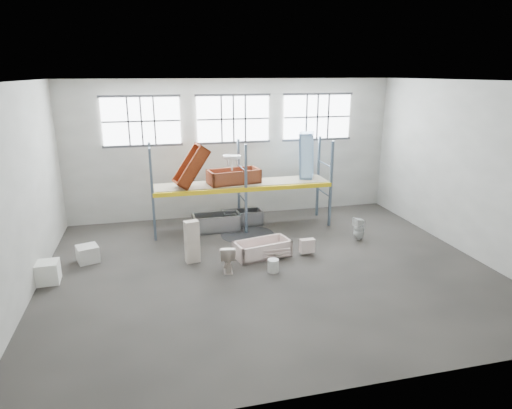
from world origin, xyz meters
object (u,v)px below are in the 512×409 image
object	(u,v)px
steel_tub_left	(216,222)
blue_tub_upright	(306,155)
toilet_white	(359,229)
toilet_beige	(227,257)
steel_tub_right	(242,217)
cistern_tall	(192,242)
rust_tub_flat	(234,177)
carton_near	(46,272)
bucket	(273,266)
bathtub_beige	(262,249)

from	to	relation	value
steel_tub_left	blue_tub_upright	world-z (taller)	blue_tub_upright
toilet_white	steel_tub_left	size ratio (longest dim) A/B	0.47
toilet_beige	steel_tub_right	bearing A→B (deg)	-100.99
cistern_tall	toilet_white	size ratio (longest dim) A/B	1.64
steel_tub_right	rust_tub_flat	size ratio (longest dim) A/B	0.80
cistern_tall	toilet_beige	bearing A→B (deg)	-53.00
steel_tub_right	carton_near	size ratio (longest dim) A/B	2.14
cistern_tall	carton_near	xyz separation A→B (m)	(-3.80, -0.41, -0.33)
rust_tub_flat	carton_near	world-z (taller)	rust_tub_flat
bucket	carton_near	xyz separation A→B (m)	(-5.85, 0.77, 0.10)
bathtub_beige	carton_near	world-z (taller)	carton_near
steel_tub_left	bucket	bearing A→B (deg)	-74.50
bathtub_beige	bucket	distance (m)	1.09
rust_tub_flat	steel_tub_right	bearing A→B (deg)	35.79
steel_tub_right	bucket	bearing A→B (deg)	-89.92
toilet_white	cistern_tall	bearing A→B (deg)	-93.56
bathtub_beige	steel_tub_right	distance (m)	2.91
cistern_tall	bucket	world-z (taller)	cistern_tall
rust_tub_flat	carton_near	distance (m)	6.46
bathtub_beige	carton_near	size ratio (longest dim) A/B	2.47
blue_tub_upright	carton_near	bearing A→B (deg)	-158.67
steel_tub_left	toilet_white	bearing A→B (deg)	-24.21
toilet_beige	bucket	size ratio (longest dim) A/B	2.12
steel_tub_right	toilet_beige	bearing A→B (deg)	-108.10
bathtub_beige	toilet_beige	bearing A→B (deg)	-160.92
rust_tub_flat	blue_tub_upright	distance (m)	2.73
steel_tub_right	rust_tub_flat	bearing A→B (deg)	-144.21
toilet_white	steel_tub_left	world-z (taller)	toilet_white
bathtub_beige	steel_tub_left	distance (m)	2.68
toilet_white	blue_tub_upright	world-z (taller)	blue_tub_upright
carton_near	rust_tub_flat	bearing A→B (deg)	28.49
bathtub_beige	blue_tub_upright	xyz separation A→B (m)	(2.34, 2.87, 2.16)
steel_tub_left	blue_tub_upright	size ratio (longest dim) A/B	0.99
cistern_tall	carton_near	distance (m)	3.83
bathtub_beige	cistern_tall	bearing A→B (deg)	165.57
steel_tub_left	blue_tub_upright	bearing A→B (deg)	6.37
steel_tub_right	blue_tub_upright	xyz separation A→B (m)	(2.32, -0.04, 2.14)
bathtub_beige	toilet_beige	size ratio (longest dim) A/B	2.14
steel_tub_left	bucket	size ratio (longest dim) A/B	4.45
toilet_beige	bucket	bearing A→B (deg)	168.66
rust_tub_flat	carton_near	bearing A→B (deg)	-151.51
bathtub_beige	toilet_white	distance (m)	3.41
steel_tub_right	blue_tub_upright	distance (m)	3.16
blue_tub_upright	steel_tub_right	bearing A→B (deg)	178.95
toilet_white	steel_tub_left	bearing A→B (deg)	-122.63
carton_near	cistern_tall	bearing A→B (deg)	6.19
cistern_tall	carton_near	size ratio (longest dim) A/B	1.88
bathtub_beige	carton_near	distance (m)	5.84
cistern_tall	blue_tub_upright	world-z (taller)	blue_tub_upright
bathtub_beige	steel_tub_left	xyz separation A→B (m)	(-0.97, 2.50, 0.05)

